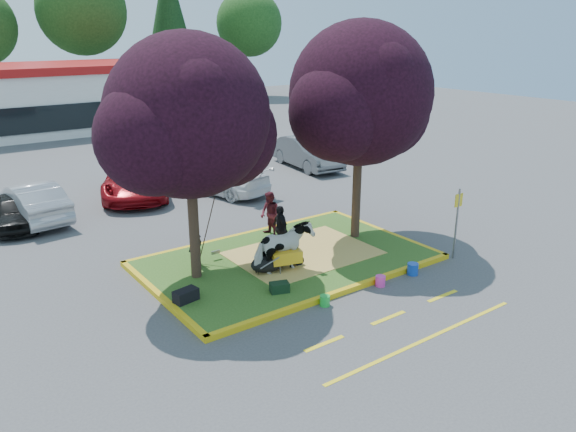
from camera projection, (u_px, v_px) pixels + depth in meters
ground at (287, 262)px, 16.81m from camera, size 90.00×90.00×0.00m
median_island at (287, 260)px, 16.79m from camera, size 8.00×5.00×0.15m
curb_near at (344, 291)px, 14.80m from camera, size 8.30×0.16×0.15m
curb_far at (242, 235)px, 18.77m from camera, size 8.30×0.16×0.15m
curb_left at (159, 296)px, 14.52m from camera, size 0.16×5.30×0.15m
curb_right at (385, 232)px, 19.05m from camera, size 0.16×5.30×0.15m
straw_bedding at (303, 253)px, 17.09m from camera, size 4.20×3.00×0.01m
tree_purple_left at (189, 124)px, 14.17m from camera, size 5.06×4.20×6.51m
tree_purple_right at (361, 101)px, 17.12m from camera, size 5.30×4.40×6.82m
fire_lane_stripe_a at (324, 344)px, 12.47m from camera, size 1.10×0.12×0.01m
fire_lane_stripe_b at (388, 318)px, 13.58m from camera, size 1.10×0.12×0.01m
fire_lane_stripe_c at (442, 296)px, 14.69m from camera, size 1.10×0.12×0.01m
fire_lane_long at (427, 339)px, 12.66m from camera, size 6.00×0.10×0.01m
retail_building at (74, 95)px, 38.72m from camera, size 20.40×8.40×4.40m
treeline at (20, 14)px, 43.95m from camera, size 46.58×7.80×14.63m
cow at (283, 248)px, 15.58m from camera, size 1.71×0.81×1.43m
calf at (270, 262)px, 15.79m from camera, size 1.31×0.91×0.52m
handler at (195, 240)px, 16.06m from camera, size 0.38×0.56×1.50m
visitor_a at (270, 214)px, 18.32m from camera, size 0.58×0.73×1.48m
visitor_b at (280, 229)px, 17.04m from camera, size 0.47×0.90×1.46m
wheelbarrow at (285, 256)px, 15.81m from camera, size 1.57×0.72×0.59m
gear_bag_dark at (186, 295)px, 14.05m from camera, size 0.66×0.44×0.31m
gear_bag_green at (279, 287)px, 14.55m from camera, size 0.56×0.45×0.26m
sign_post at (457, 217)px, 16.69m from camera, size 0.31×0.06×2.20m
bucket_green at (325, 301)px, 14.15m from camera, size 0.30×0.30×0.28m
bucket_pink at (380, 281)px, 15.23m from camera, size 0.28×0.28×0.29m
bucket_blue at (413, 269)px, 15.93m from camera, size 0.33×0.33×0.34m
car_black at (15, 211)px, 19.63m from camera, size 2.06×3.66×1.17m
car_silver at (32, 202)px, 20.26m from camera, size 1.92×4.46×1.43m
car_red at (136, 178)px, 23.31m from camera, size 4.50×6.04×1.53m
car_white at (222, 178)px, 23.73m from camera, size 3.04×4.87×1.32m
car_grey at (307, 152)px, 28.01m from camera, size 2.12×4.80×1.53m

